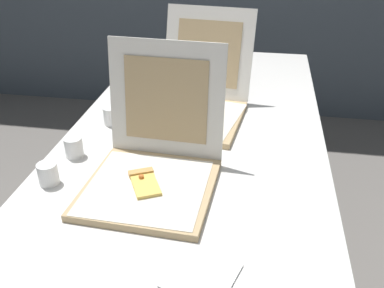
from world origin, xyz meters
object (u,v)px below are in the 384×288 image
pizza_box_middle (196,102)px  cup_white_near_left (48,174)px  napkin_pile (201,278)px  cup_white_mid (111,116)px  cup_white_near_center (74,147)px  table (194,147)px  pizza_box_front (153,167)px

pizza_box_middle → cup_white_near_left: size_ratio=7.53×
pizza_box_middle → napkin_pile: 0.86m
pizza_box_middle → cup_white_mid: pizza_box_middle is taller
pizza_box_middle → cup_white_mid: (-0.31, -0.13, -0.02)m
cup_white_mid → cup_white_near_center: bearing=-100.1°
table → cup_white_near_left: cup_white_near_left is taller
cup_white_mid → cup_white_near_left: (-0.06, -0.42, 0.00)m
cup_white_near_left → napkin_pile: size_ratio=0.36×
table → cup_white_near_left: size_ratio=30.78×
cup_white_mid → cup_white_near_center: size_ratio=1.00×
pizza_box_front → cup_white_mid: (-0.25, 0.36, -0.02)m
table → cup_white_mid: cup_white_mid is taller
pizza_box_front → cup_white_mid: 0.44m
pizza_box_front → cup_white_near_center: pizza_box_front is taller
cup_white_near_center → cup_white_near_left: bearing=-94.0°
cup_white_near_center → napkin_pile: (0.50, -0.46, -0.03)m
cup_white_near_center → cup_white_near_left: (-0.01, -0.16, 0.00)m
pizza_box_middle → cup_white_near_left: (-0.36, -0.55, -0.02)m
cup_white_near_left → cup_white_mid: bearing=82.3°
cup_white_near_left → cup_white_near_center: bearing=86.0°
cup_white_near_center → table: bearing=28.1°
pizza_box_front → cup_white_near_center: bearing=162.9°
table → cup_white_near_center: 0.43m
pizza_box_front → pizza_box_middle: (0.05, 0.49, -0.00)m
cup_white_mid → napkin_pile: cup_white_mid is taller
pizza_box_middle → cup_white_mid: 0.33m
pizza_box_front → cup_white_mid: size_ratio=6.41×
table → napkin_pile: size_ratio=11.23×
cup_white_near_center → napkin_pile: 0.68m
table → pizza_box_middle: bearing=96.6°
pizza_box_front → cup_white_near_left: 0.32m
pizza_box_front → cup_white_near_center: size_ratio=6.41×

